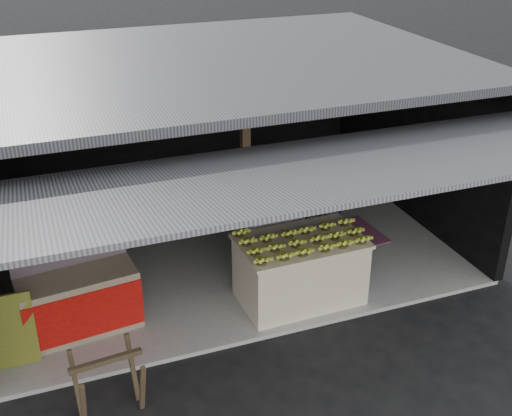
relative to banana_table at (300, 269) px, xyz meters
name	(u,v)px	position (x,y,z in m)	size (l,w,h in m)	color
ground	(274,337)	(-0.62, -0.62, -0.52)	(80.00, 80.00, 0.00)	black
concrete_slab	(216,244)	(-0.62, 1.88, -0.49)	(7.00, 5.00, 0.06)	gray
shophouse	(206,115)	(-0.62, 2.20, 1.58)	(7.40, 7.29, 3.02)	black
banana_table	(300,269)	(0.00, 0.00, 0.00)	(1.69, 1.06, 0.92)	white
banana_pile	(301,234)	(0.00, 0.00, 0.55)	(1.55, 0.93, 0.18)	yellow
white_crate	(271,235)	(-0.01, 1.03, 0.00)	(0.87, 0.62, 0.92)	white
neighbor_stall	(79,299)	(-2.89, 0.36, -0.01)	(1.51, 0.82, 1.49)	#998466
green_signboard	(8,332)	(-3.75, -0.05, 0.01)	(0.63, 0.04, 0.94)	black
sawhorse	(108,380)	(-2.77, -1.23, -0.04)	(0.78, 0.72, 0.76)	#463723
water_barrel	(354,266)	(0.89, 0.08, -0.19)	(0.37, 0.37, 0.55)	#0B0C81
plastic_chair	(320,197)	(1.13, 1.74, 0.12)	(0.53, 0.53, 0.98)	#090F33
magenta_rug	(336,237)	(1.26, 1.36, -0.46)	(1.50, 1.00, 0.01)	#70184D
picture_frames	(164,90)	(-0.78, 4.28, 1.41)	(1.62, 0.04, 0.46)	black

